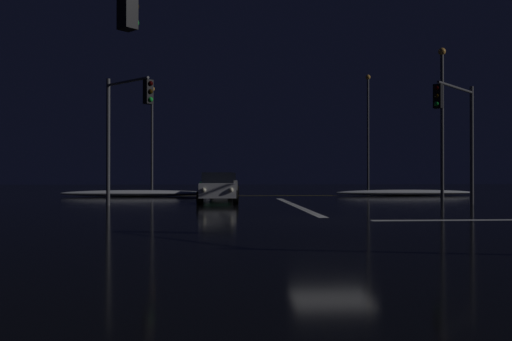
{
  "coord_description": "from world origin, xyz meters",
  "views": [
    {
      "loc": [
        -3.45,
        -16.76,
        1.48
      ],
      "look_at": [
        -1.62,
        11.98,
        1.67
      ],
      "focal_mm": 37.66,
      "sensor_mm": 36.0,
      "label": 1
    }
  ],
  "objects_px": {
    "sedan_white": "(218,187)",
    "streetlamp_left_far": "(152,131)",
    "sedan_green": "(215,185)",
    "sedan_silver": "(225,183)",
    "streetlamp_right_far": "(368,125)",
    "streetlamp_right_near": "(442,112)",
    "traffic_signal_ne": "(458,120)",
    "traffic_signal_nw": "(125,117)"
  },
  "relations": [
    {
      "from": "streetlamp_left_far",
      "to": "streetlamp_right_near",
      "type": "relative_size",
      "value": 1.02
    },
    {
      "from": "traffic_signal_ne",
      "to": "streetlamp_right_far",
      "type": "relative_size",
      "value": 0.56
    },
    {
      "from": "sedan_white",
      "to": "traffic_signal_nw",
      "type": "bearing_deg",
      "value": -143.2
    },
    {
      "from": "traffic_signal_ne",
      "to": "streetlamp_left_far",
      "type": "xyz_separation_m",
      "value": [
        -16.98,
        22.47,
        1.22
      ]
    },
    {
      "from": "sedan_white",
      "to": "traffic_signal_ne",
      "type": "bearing_deg",
      "value": -17.21
    },
    {
      "from": "sedan_white",
      "to": "traffic_signal_nw",
      "type": "xyz_separation_m",
      "value": [
        -4.18,
        -3.12,
        3.26
      ]
    },
    {
      "from": "traffic_signal_ne",
      "to": "streetlamp_right_far",
      "type": "xyz_separation_m",
      "value": [
        1.97,
        22.47,
        1.86
      ]
    },
    {
      "from": "sedan_white",
      "to": "streetlamp_right_near",
      "type": "bearing_deg",
      "value": 12.92
    },
    {
      "from": "sedan_green",
      "to": "streetlamp_right_far",
      "type": "relative_size",
      "value": 0.42
    },
    {
      "from": "traffic_signal_nw",
      "to": "streetlamp_left_far",
      "type": "height_order",
      "value": "streetlamp_left_far"
    },
    {
      "from": "sedan_white",
      "to": "streetlamp_left_far",
      "type": "height_order",
      "value": "streetlamp_left_far"
    },
    {
      "from": "sedan_green",
      "to": "traffic_signal_nw",
      "type": "xyz_separation_m",
      "value": [
        -3.99,
        -8.84,
        3.26
      ]
    },
    {
      "from": "sedan_green",
      "to": "traffic_signal_ne",
      "type": "distance_m",
      "value": 14.95
    },
    {
      "from": "sedan_green",
      "to": "streetlamp_right_far",
      "type": "distance_m",
      "value": 19.49
    },
    {
      "from": "sedan_silver",
      "to": "traffic_signal_ne",
      "type": "bearing_deg",
      "value": -55.55
    },
    {
      "from": "sedan_white",
      "to": "sedan_silver",
      "type": "bearing_deg",
      "value": 88.04
    },
    {
      "from": "sedan_silver",
      "to": "traffic_signal_ne",
      "type": "relative_size",
      "value": 0.75
    },
    {
      "from": "sedan_white",
      "to": "traffic_signal_nw",
      "type": "distance_m",
      "value": 6.15
    },
    {
      "from": "streetlamp_left_far",
      "to": "sedan_white",
      "type": "bearing_deg",
      "value": -72.99
    },
    {
      "from": "streetlamp_left_far",
      "to": "streetlamp_right_near",
      "type": "xyz_separation_m",
      "value": [
        18.96,
        -16.0,
        -0.08
      ]
    },
    {
      "from": "sedan_silver",
      "to": "streetlamp_left_far",
      "type": "relative_size",
      "value": 0.48
    },
    {
      "from": "streetlamp_left_far",
      "to": "sedan_silver",
      "type": "bearing_deg",
      "value": -47.51
    },
    {
      "from": "sedan_silver",
      "to": "streetlamp_right_far",
      "type": "distance_m",
      "value": 15.29
    },
    {
      "from": "traffic_signal_ne",
      "to": "streetlamp_right_far",
      "type": "distance_m",
      "value": 22.64
    },
    {
      "from": "streetlamp_right_near",
      "to": "streetlamp_right_far",
      "type": "xyz_separation_m",
      "value": [
        0.0,
        16.0,
        0.71
      ]
    },
    {
      "from": "sedan_green",
      "to": "traffic_signal_nw",
      "type": "distance_m",
      "value": 10.23
    },
    {
      "from": "sedan_white",
      "to": "streetlamp_right_far",
      "type": "bearing_deg",
      "value": 55.36
    },
    {
      "from": "sedan_silver",
      "to": "traffic_signal_nw",
      "type": "height_order",
      "value": "traffic_signal_nw"
    },
    {
      "from": "streetlamp_right_near",
      "to": "streetlamp_right_far",
      "type": "height_order",
      "value": "streetlamp_right_far"
    },
    {
      "from": "sedan_silver",
      "to": "streetlamp_right_far",
      "type": "xyz_separation_m",
      "value": [
        12.72,
        6.8,
        5.06
      ]
    },
    {
      "from": "sedan_green",
      "to": "streetlamp_left_far",
      "type": "distance_m",
      "value": 15.1
    },
    {
      "from": "streetlamp_right_near",
      "to": "sedan_white",
      "type": "bearing_deg",
      "value": -167.08
    },
    {
      "from": "sedan_silver",
      "to": "streetlamp_right_near",
      "type": "bearing_deg",
      "value": -35.86
    },
    {
      "from": "sedan_white",
      "to": "sedan_silver",
      "type": "distance_m",
      "value": 12.22
    },
    {
      "from": "streetlamp_right_near",
      "to": "traffic_signal_nw",
      "type": "bearing_deg",
      "value": -160.48
    },
    {
      "from": "sedan_silver",
      "to": "traffic_signal_ne",
      "type": "xyz_separation_m",
      "value": [
        10.75,
        -15.67,
        3.2
      ]
    },
    {
      "from": "sedan_white",
      "to": "streetlamp_left_far",
      "type": "relative_size",
      "value": 0.48
    },
    {
      "from": "sedan_silver",
      "to": "streetlamp_left_far",
      "type": "xyz_separation_m",
      "value": [
        -6.23,
        6.8,
        4.42
      ]
    },
    {
      "from": "streetlamp_left_far",
      "to": "streetlamp_right_far",
      "type": "bearing_deg",
      "value": 0.0
    },
    {
      "from": "streetlamp_left_far",
      "to": "sedan_green",
      "type": "bearing_deg",
      "value": -67.06
    },
    {
      "from": "sedan_green",
      "to": "sedan_silver",
      "type": "bearing_deg",
      "value": 84.66
    },
    {
      "from": "sedan_white",
      "to": "streetlamp_right_far",
      "type": "height_order",
      "value": "streetlamp_right_far"
    }
  ]
}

